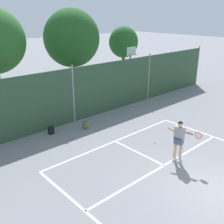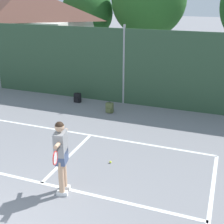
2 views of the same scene
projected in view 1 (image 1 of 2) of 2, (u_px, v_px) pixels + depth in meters
ground_plane at (220, 193)px, 9.47m from camera, size 120.00×120.00×0.00m
court_markings at (204, 185)px, 9.92m from camera, size 8.30×11.10×0.01m
chainlink_fence at (73, 95)px, 15.18m from camera, size 26.09×0.09×3.31m
basketball_hoop at (131, 64)px, 20.49m from camera, size 0.90×0.67×3.55m
treeline_backdrop at (10, 45)px, 20.33m from camera, size 26.55×4.60×6.45m
tennis_player at (179, 138)px, 11.16m from camera, size 0.49×1.38×1.85m
tennis_ball at (155, 143)px, 13.07m from camera, size 0.07×0.07×0.07m
backpack_black at (51, 131)px, 14.03m from camera, size 0.29×0.26×0.46m
backpack_olive at (86, 125)px, 14.67m from camera, size 0.29×0.26×0.46m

